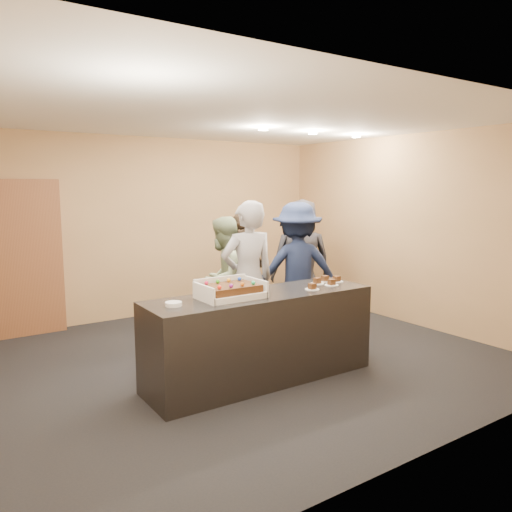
{
  "coord_description": "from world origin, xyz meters",
  "views": [
    {
      "loc": [
        -2.8,
        -4.67,
        1.97
      ],
      "look_at": [
        0.35,
        0.0,
        1.18
      ],
      "focal_mm": 35.0,
      "sensor_mm": 36.0,
      "label": 1
    }
  ],
  "objects_px": {
    "sheet_cake": "(231,288)",
    "person_server_grey": "(248,279)",
    "plate_stack": "(174,304)",
    "serving_counter": "(261,337)",
    "person_dark_suit": "(301,260)",
    "person_navy_man": "(297,270)",
    "person_brown_extra": "(243,269)",
    "storage_cabinet": "(24,258)",
    "person_sage_man": "(223,279)",
    "cake_box": "(230,293)"
  },
  "relations": [
    {
      "from": "serving_counter",
      "to": "plate_stack",
      "type": "xyz_separation_m",
      "value": [
        -0.95,
        0.01,
        0.47
      ]
    },
    {
      "from": "cake_box",
      "to": "person_dark_suit",
      "type": "distance_m",
      "value": 2.68
    },
    {
      "from": "serving_counter",
      "to": "person_dark_suit",
      "type": "bearing_deg",
      "value": 41.85
    },
    {
      "from": "sheet_cake",
      "to": "person_server_grey",
      "type": "height_order",
      "value": "person_server_grey"
    },
    {
      "from": "storage_cabinet",
      "to": "sheet_cake",
      "type": "distance_m",
      "value": 3.31
    },
    {
      "from": "storage_cabinet",
      "to": "person_navy_man",
      "type": "height_order",
      "value": "storage_cabinet"
    },
    {
      "from": "plate_stack",
      "to": "person_dark_suit",
      "type": "xyz_separation_m",
      "value": [
        2.77,
        1.58,
        -0.02
      ]
    },
    {
      "from": "serving_counter",
      "to": "cake_box",
      "type": "distance_m",
      "value": 0.61
    },
    {
      "from": "person_sage_man",
      "to": "person_dark_suit",
      "type": "xyz_separation_m",
      "value": [
        1.45,
        0.21,
        0.1
      ]
    },
    {
      "from": "serving_counter",
      "to": "person_navy_man",
      "type": "relative_size",
      "value": 1.36
    },
    {
      "from": "serving_counter",
      "to": "person_brown_extra",
      "type": "height_order",
      "value": "person_brown_extra"
    },
    {
      "from": "person_brown_extra",
      "to": "person_dark_suit",
      "type": "height_order",
      "value": "person_dark_suit"
    },
    {
      "from": "cake_box",
      "to": "person_dark_suit",
      "type": "xyz_separation_m",
      "value": [
        2.17,
        1.56,
        -0.05
      ]
    },
    {
      "from": "storage_cabinet",
      "to": "person_sage_man",
      "type": "distance_m",
      "value": 2.65
    },
    {
      "from": "plate_stack",
      "to": "person_sage_man",
      "type": "xyz_separation_m",
      "value": [
        1.32,
        1.37,
        -0.12
      ]
    },
    {
      "from": "sheet_cake",
      "to": "person_dark_suit",
      "type": "height_order",
      "value": "person_dark_suit"
    },
    {
      "from": "storage_cabinet",
      "to": "plate_stack",
      "type": "height_order",
      "value": "storage_cabinet"
    },
    {
      "from": "plate_stack",
      "to": "person_brown_extra",
      "type": "distance_m",
      "value": 2.67
    },
    {
      "from": "person_server_grey",
      "to": "person_dark_suit",
      "type": "bearing_deg",
      "value": -142.25
    },
    {
      "from": "cake_box",
      "to": "sheet_cake",
      "type": "xyz_separation_m",
      "value": [
        -0.0,
        -0.02,
        0.05
      ]
    },
    {
      "from": "plate_stack",
      "to": "person_navy_man",
      "type": "distance_m",
      "value": 2.44
    },
    {
      "from": "storage_cabinet",
      "to": "cake_box",
      "type": "relative_size",
      "value": 3.38
    },
    {
      "from": "person_sage_man",
      "to": "person_navy_man",
      "type": "relative_size",
      "value": 0.9
    },
    {
      "from": "person_navy_man",
      "to": "plate_stack",
      "type": "bearing_deg",
      "value": 49.59
    },
    {
      "from": "plate_stack",
      "to": "person_server_grey",
      "type": "xyz_separation_m",
      "value": [
        1.26,
        0.7,
        -0.01
      ]
    },
    {
      "from": "serving_counter",
      "to": "plate_stack",
      "type": "relative_size",
      "value": 15.82
    },
    {
      "from": "person_server_grey",
      "to": "person_sage_man",
      "type": "bearing_deg",
      "value": -87.71
    },
    {
      "from": "serving_counter",
      "to": "person_dark_suit",
      "type": "xyz_separation_m",
      "value": [
        1.82,
        1.59,
        0.44
      ]
    },
    {
      "from": "sheet_cake",
      "to": "cake_box",
      "type": "bearing_deg",
      "value": 89.18
    },
    {
      "from": "plate_stack",
      "to": "person_navy_man",
      "type": "height_order",
      "value": "person_navy_man"
    },
    {
      "from": "person_navy_man",
      "to": "person_brown_extra",
      "type": "xyz_separation_m",
      "value": [
        -0.3,
        0.85,
        -0.08
      ]
    },
    {
      "from": "person_brown_extra",
      "to": "person_navy_man",
      "type": "bearing_deg",
      "value": 86.2
    },
    {
      "from": "storage_cabinet",
      "to": "person_dark_suit",
      "type": "xyz_separation_m",
      "value": [
        3.5,
        -1.44,
        -0.14
      ]
    },
    {
      "from": "person_server_grey",
      "to": "person_sage_man",
      "type": "distance_m",
      "value": 0.68
    },
    {
      "from": "storage_cabinet",
      "to": "person_server_grey",
      "type": "height_order",
      "value": "storage_cabinet"
    },
    {
      "from": "plate_stack",
      "to": "person_sage_man",
      "type": "bearing_deg",
      "value": 46.03
    },
    {
      "from": "person_brown_extra",
      "to": "person_sage_man",
      "type": "bearing_deg",
      "value": 15.33
    },
    {
      "from": "person_server_grey",
      "to": "person_navy_man",
      "type": "height_order",
      "value": "person_server_grey"
    },
    {
      "from": "sheet_cake",
      "to": "person_navy_man",
      "type": "relative_size",
      "value": 0.29
    },
    {
      "from": "person_dark_suit",
      "to": "person_sage_man",
      "type": "bearing_deg",
      "value": 35.14
    },
    {
      "from": "storage_cabinet",
      "to": "sheet_cake",
      "type": "relative_size",
      "value": 3.98
    },
    {
      "from": "serving_counter",
      "to": "person_brown_extra",
      "type": "distance_m",
      "value": 2.13
    },
    {
      "from": "serving_counter",
      "to": "person_server_grey",
      "type": "distance_m",
      "value": 0.89
    },
    {
      "from": "serving_counter",
      "to": "person_server_grey",
      "type": "bearing_deg",
      "value": 67.33
    },
    {
      "from": "plate_stack",
      "to": "person_dark_suit",
      "type": "height_order",
      "value": "person_dark_suit"
    },
    {
      "from": "cake_box",
      "to": "person_navy_man",
      "type": "bearing_deg",
      "value": 31.23
    },
    {
      "from": "sheet_cake",
      "to": "storage_cabinet",
      "type": "bearing_deg",
      "value": 113.75
    },
    {
      "from": "sheet_cake",
      "to": "plate_stack",
      "type": "relative_size",
      "value": 3.42
    },
    {
      "from": "cake_box",
      "to": "sheet_cake",
      "type": "bearing_deg",
      "value": -90.82
    },
    {
      "from": "plate_stack",
      "to": "person_server_grey",
      "type": "relative_size",
      "value": 0.08
    }
  ]
}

